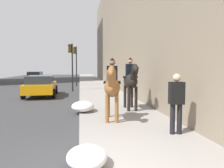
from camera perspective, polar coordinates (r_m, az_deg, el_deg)
The scene contains 9 objects.
mounted_horse_near at distance 7.75m, azimuth 0.03°, elevation -0.59°, with size 2.14×0.80×2.22m.
mounted_horse_far at distance 9.77m, azimuth 4.87°, elevation 0.93°, with size 2.15×0.61×2.32m.
pedestrian_greeting at distance 6.42m, azimuth 16.32°, elevation -3.88°, with size 0.29×0.42×1.70m.
car_near_lane at distance 31.33m, azimuth -19.18°, elevation 1.80°, with size 4.24×2.08×1.44m.
car_mid_lane at distance 15.98m, azimuth -17.94°, elevation -0.31°, with size 4.47×2.23×1.44m.
traffic_light_near_curb at distance 18.62m, azimuth -10.50°, elevation 6.23°, with size 0.20×0.44×3.95m.
traffic_light_far_curb at distance 23.55m, azimuth -9.41°, elevation 6.16°, with size 0.20×0.44×4.19m.
snow_pile_near at distance 4.44m, azimuth -6.53°, elevation -18.15°, with size 1.01×0.78×0.35m, color white.
snow_pile_far at distance 9.52m, azimuth -7.56°, elevation -5.75°, with size 1.24×0.96×0.43m, color white.
Camera 1 is at (-3.77, -0.03, 1.99)m, focal length 35.34 mm.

